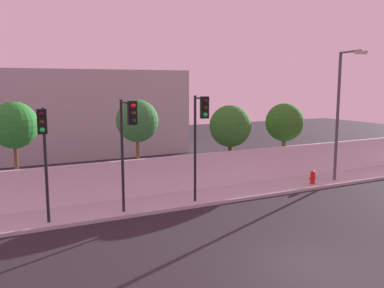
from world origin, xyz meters
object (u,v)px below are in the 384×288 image
traffic_light_right (200,126)px  roadside_tree_midright (230,126)px  street_lamp_curbside (341,106)px  fire_hydrant (313,177)px  roadside_tree_leftmost (14,125)px  traffic_light_center (44,141)px  roadside_tree_midleft (137,121)px  traffic_light_left (127,132)px  roadside_tree_rightmost (285,123)px

traffic_light_right → roadside_tree_midright: 5.72m
street_lamp_curbside → fire_hydrant: size_ratio=9.62×
roadside_tree_leftmost → traffic_light_center: bearing=-78.7°
traffic_light_center → roadside_tree_midright: (10.40, 3.68, -0.29)m
traffic_light_center → roadside_tree_leftmost: bearing=101.3°
roadside_tree_midleft → roadside_tree_midright: 5.49m
fire_hydrant → roadside_tree_leftmost: bearing=167.5°
roadside_tree_midleft → roadside_tree_leftmost: bearing=180.0°
traffic_light_center → fire_hydrant: bearing=2.1°
traffic_light_left → fire_hydrant: (10.53, 0.85, -3.06)m
traffic_light_center → street_lamp_curbside: size_ratio=0.64×
fire_hydrant → traffic_light_center: bearing=-177.9°
street_lamp_curbside → roadside_tree_midright: bearing=146.4°
street_lamp_curbside → roadside_tree_midleft: street_lamp_curbside is taller
traffic_light_right → roadside_tree_rightmost: size_ratio=1.12×
fire_hydrant → roadside_tree_leftmost: roadside_tree_leftmost is taller
roadside_tree_midleft → roadside_tree_midright: bearing=-0.0°
fire_hydrant → roadside_tree_midleft: size_ratio=0.15×
roadside_tree_rightmost → traffic_light_right: bearing=-153.2°
traffic_light_center → roadside_tree_leftmost: (-0.74, 3.68, 0.28)m
traffic_light_right → street_lamp_curbside: size_ratio=0.69×
traffic_light_left → roadside_tree_midleft: 4.44m
street_lamp_curbside → fire_hydrant: (-1.70, 0.08, -3.74)m
traffic_light_center → roadside_tree_rightmost: size_ratio=1.03×
traffic_light_left → street_lamp_curbside: street_lamp_curbside is taller
traffic_light_center → roadside_tree_rightmost: (14.23, 3.68, -0.24)m
traffic_light_left → roadside_tree_midleft: size_ratio=1.00×
fire_hydrant → street_lamp_curbside: bearing=-2.8°
traffic_light_left → roadside_tree_rightmost: bearing=19.9°
traffic_light_left → fire_hydrant: traffic_light_left is taller
street_lamp_curbside → fire_hydrant: 4.11m
traffic_light_right → roadside_tree_midleft: (-1.41, 3.99, -0.05)m
roadside_tree_midleft → roadside_tree_midright: (5.46, -0.00, -0.51)m
street_lamp_curbside → roadside_tree_leftmost: bearing=168.5°
traffic_light_right → fire_hydrant: bearing=6.3°
roadside_tree_leftmost → roadside_tree_midleft: size_ratio=1.01×
traffic_light_right → fire_hydrant: (7.28, 0.80, -3.14)m
street_lamp_curbside → roadside_tree_midright: size_ratio=1.63×
traffic_light_left → roadside_tree_midright: (7.31, 4.04, -0.49)m
traffic_light_left → fire_hydrant: 11.00m
traffic_light_center → fire_hydrant: size_ratio=6.11×
traffic_light_center → traffic_light_left: bearing=-6.6°
traffic_light_center → street_lamp_curbside: (15.32, 0.41, 0.89)m
roadside_tree_leftmost → roadside_tree_midright: bearing=-0.0°
traffic_light_right → roadside_tree_leftmost: bearing=150.6°
fire_hydrant → roadside_tree_rightmost: 4.17m
fire_hydrant → roadside_tree_rightmost: size_ratio=0.17×
traffic_light_center → roadside_tree_rightmost: 14.70m
traffic_light_left → roadside_tree_midleft: (1.85, 4.04, 0.02)m
roadside_tree_rightmost → roadside_tree_leftmost: bearing=180.0°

